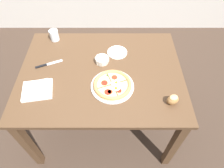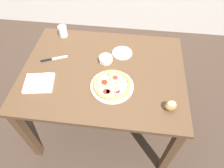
{
  "view_description": "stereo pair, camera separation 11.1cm",
  "coord_description": "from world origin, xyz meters",
  "px_view_note": "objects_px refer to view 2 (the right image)",
  "views": [
    {
      "loc": [
        0.09,
        -1.04,
        1.89
      ],
      "look_at": [
        0.09,
        -0.15,
        0.8
      ],
      "focal_mm": 32.0,
      "sensor_mm": 36.0,
      "label": 1
    },
    {
      "loc": [
        0.2,
        -1.03,
        1.89
      ],
      "look_at": [
        0.09,
        -0.15,
        0.8
      ],
      "focal_mm": 32.0,
      "sensor_mm": 36.0,
      "label": 2
    }
  ],
  "objects_px": {
    "pizza": "(112,85)",
    "knife_main": "(54,59)",
    "bread_piece_near": "(171,106)",
    "water_glass": "(63,32)",
    "napkin_folded": "(39,82)",
    "ramekin_bowl": "(106,59)",
    "dining_table": "(104,79)",
    "side_saucer": "(122,53)"
  },
  "relations": [
    {
      "from": "ramekin_bowl",
      "to": "bread_piece_near",
      "type": "distance_m",
      "value": 0.62
    },
    {
      "from": "ramekin_bowl",
      "to": "knife_main",
      "type": "relative_size",
      "value": 0.55
    },
    {
      "from": "dining_table",
      "to": "knife_main",
      "type": "bearing_deg",
      "value": 169.86
    },
    {
      "from": "ramekin_bowl",
      "to": "knife_main",
      "type": "xyz_separation_m",
      "value": [
        -0.42,
        -0.03,
        -0.02
      ]
    },
    {
      "from": "pizza",
      "to": "knife_main",
      "type": "xyz_separation_m",
      "value": [
        -0.5,
        0.22,
        -0.02
      ]
    },
    {
      "from": "ramekin_bowl",
      "to": "bread_piece_near",
      "type": "height_order",
      "value": "bread_piece_near"
    },
    {
      "from": "dining_table",
      "to": "napkin_folded",
      "type": "bearing_deg",
      "value": -156.65
    },
    {
      "from": "bread_piece_near",
      "to": "water_glass",
      "type": "height_order",
      "value": "water_glass"
    },
    {
      "from": "knife_main",
      "to": "pizza",
      "type": "bearing_deg",
      "value": -47.02
    },
    {
      "from": "bread_piece_near",
      "to": "knife_main",
      "type": "bearing_deg",
      "value": 158.07
    },
    {
      "from": "ramekin_bowl",
      "to": "napkin_folded",
      "type": "bearing_deg",
      "value": -146.68
    },
    {
      "from": "bread_piece_near",
      "to": "dining_table",
      "type": "bearing_deg",
      "value": 149.33
    },
    {
      "from": "pizza",
      "to": "ramekin_bowl",
      "type": "relative_size",
      "value": 2.74
    },
    {
      "from": "dining_table",
      "to": "napkin_folded",
      "type": "height_order",
      "value": "napkin_folded"
    },
    {
      "from": "dining_table",
      "to": "ramekin_bowl",
      "type": "relative_size",
      "value": 11.05
    },
    {
      "from": "dining_table",
      "to": "water_glass",
      "type": "distance_m",
      "value": 0.59
    },
    {
      "from": "napkin_folded",
      "to": "bread_piece_near",
      "type": "relative_size",
      "value": 2.4
    },
    {
      "from": "side_saucer",
      "to": "dining_table",
      "type": "bearing_deg",
      "value": -121.59
    },
    {
      "from": "pizza",
      "to": "side_saucer",
      "type": "xyz_separation_m",
      "value": [
        0.04,
        0.36,
        -0.01
      ]
    },
    {
      "from": "ramekin_bowl",
      "to": "side_saucer",
      "type": "xyz_separation_m",
      "value": [
        0.12,
        0.11,
        -0.02
      ]
    },
    {
      "from": "napkin_folded",
      "to": "water_glass",
      "type": "bearing_deg",
      "value": 87.9
    },
    {
      "from": "pizza",
      "to": "knife_main",
      "type": "distance_m",
      "value": 0.55
    },
    {
      "from": "bread_piece_near",
      "to": "side_saucer",
      "type": "distance_m",
      "value": 0.61
    },
    {
      "from": "bread_piece_near",
      "to": "ramekin_bowl",
      "type": "bearing_deg",
      "value": 140.84
    },
    {
      "from": "dining_table",
      "to": "knife_main",
      "type": "xyz_separation_m",
      "value": [
        -0.41,
        0.07,
        0.11
      ]
    },
    {
      "from": "napkin_folded",
      "to": "bread_piece_near",
      "type": "xyz_separation_m",
      "value": [
        0.93,
        -0.1,
        0.02
      ]
    },
    {
      "from": "ramekin_bowl",
      "to": "side_saucer",
      "type": "height_order",
      "value": "ramekin_bowl"
    },
    {
      "from": "dining_table",
      "to": "napkin_folded",
      "type": "distance_m",
      "value": 0.49
    },
    {
      "from": "bread_piece_near",
      "to": "knife_main",
      "type": "height_order",
      "value": "bread_piece_near"
    },
    {
      "from": "dining_table",
      "to": "ramekin_bowl",
      "type": "distance_m",
      "value": 0.16
    },
    {
      "from": "ramekin_bowl",
      "to": "water_glass",
      "type": "xyz_separation_m",
      "value": [
        -0.42,
        0.28,
        0.02
      ]
    },
    {
      "from": "napkin_folded",
      "to": "bread_piece_near",
      "type": "distance_m",
      "value": 0.93
    },
    {
      "from": "dining_table",
      "to": "bread_piece_near",
      "type": "xyz_separation_m",
      "value": [
        0.49,
        -0.29,
        0.14
      ]
    },
    {
      "from": "ramekin_bowl",
      "to": "napkin_folded",
      "type": "xyz_separation_m",
      "value": [
        -0.44,
        -0.29,
        -0.01
      ]
    },
    {
      "from": "pizza",
      "to": "water_glass",
      "type": "relative_size",
      "value": 3.26
    },
    {
      "from": "napkin_folded",
      "to": "water_glass",
      "type": "xyz_separation_m",
      "value": [
        0.02,
        0.57,
        0.03
      ]
    },
    {
      "from": "pizza",
      "to": "side_saucer",
      "type": "distance_m",
      "value": 0.36
    },
    {
      "from": "pizza",
      "to": "napkin_folded",
      "type": "relative_size",
      "value": 1.34
    },
    {
      "from": "napkin_folded",
      "to": "water_glass",
      "type": "height_order",
      "value": "water_glass"
    },
    {
      "from": "ramekin_bowl",
      "to": "side_saucer",
      "type": "relative_size",
      "value": 0.69
    },
    {
      "from": "pizza",
      "to": "dining_table",
      "type": "bearing_deg",
      "value": 120.37
    },
    {
      "from": "bread_piece_near",
      "to": "knife_main",
      "type": "relative_size",
      "value": 0.47
    }
  ]
}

